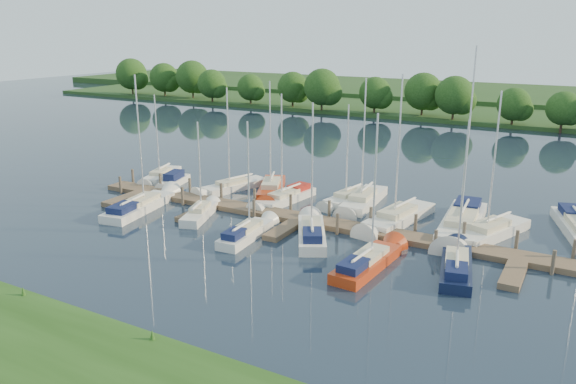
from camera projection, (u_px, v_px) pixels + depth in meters
The scene contains 23 objects.
ground at pixel (246, 256), 37.18m from camera, with size 260.00×260.00×0.00m, color #182330.
near_bank at pixel (37, 380), 23.70m from camera, with size 90.00×10.00×0.50m, color #1F4313.
dock at pixel (298, 221), 43.24m from camera, with size 40.00×6.00×0.40m.
mooring_pilings at pixel (305, 212), 44.07m from camera, with size 38.24×2.84×2.00m.
far_shore at pixel (477, 111), 99.93m from camera, with size 180.00×30.00×0.60m, color #1D3C17.
distant_hill at pixel (501, 95), 120.76m from camera, with size 220.00×40.00×1.40m, color #325324.
treeline at pixel (450, 96), 89.13m from camera, with size 145.78×8.98×8.19m.
sailboat_n_0 at pixel (161, 177), 55.94m from camera, with size 3.09×6.84×8.75m.
motorboat at pixel (174, 182), 53.79m from camera, with size 2.28×4.93×1.62m.
sailboat_n_2 at pixel (232, 187), 52.21m from camera, with size 3.77×7.73×9.80m.
sailboat_n_3 at pixel (271, 191), 51.11m from camera, with size 4.73×8.03×10.61m.
sailboat_n_4 at pixel (285, 199), 48.57m from camera, with size 2.71×7.71×9.74m.
sailboat_n_5 at pixel (347, 199), 48.50m from camera, with size 2.64×6.92×8.87m.
sailboat_n_6 at pixel (362, 202), 47.65m from camera, with size 2.57×8.74×11.16m.
sailboat_n_7 at pixel (396, 220), 43.33m from camera, with size 3.59×9.38×11.83m.
sailboat_n_8 at pixel (461, 225), 41.98m from camera, with size 3.35×11.10×13.91m.
sailboat_n_9 at pixel (489, 234), 40.34m from camera, with size 4.50×8.46×10.96m.
sailboat_s_0 at pixel (142, 206), 46.56m from camera, with size 3.31×9.14×11.40m.
sailboat_s_1 at pixel (200, 214), 44.72m from camera, with size 2.98×6.08×8.01m.
sailboat_s_2 at pixel (247, 234), 40.30m from camera, with size 2.00×6.79×8.75m.
sailboat_s_3 at pixel (311, 234), 40.22m from camera, with size 4.91×7.48×10.10m.
sailboat_s_4 at pixel (369, 263), 35.33m from camera, with size 2.38×7.95×10.09m.
sailboat_s_5 at pixel (456, 267), 34.70m from camera, with size 3.13×7.71×9.80m.
Camera 1 is at (19.27, -28.73, 14.54)m, focal length 35.00 mm.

